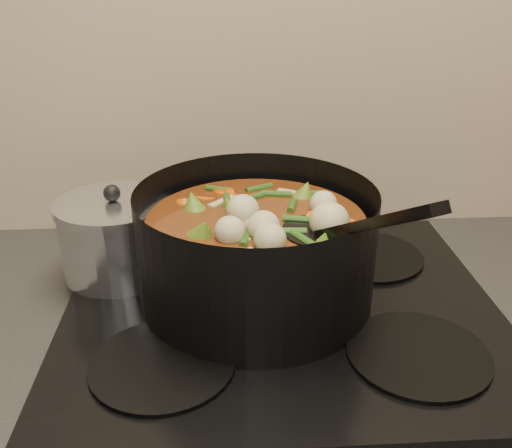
{
  "coord_description": "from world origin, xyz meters",
  "views": [
    {
      "loc": [
        -0.08,
        1.23,
        1.39
      ],
      "look_at": [
        -0.04,
        1.95,
        1.05
      ],
      "focal_mm": 40.0,
      "sensor_mm": 36.0,
      "label": 1
    }
  ],
  "objects": [
    {
      "name": "stovetop",
      "position": [
        0.0,
        1.93,
        0.92
      ],
      "size": [
        0.62,
        0.54,
        0.03
      ],
      "color": "black",
      "rests_on": "counter"
    },
    {
      "name": "stockpot",
      "position": [
        -0.03,
        1.95,
        1.01
      ],
      "size": [
        0.4,
        0.45,
        0.25
      ],
      "rotation": [
        0.0,
        0.0,
        0.21
      ],
      "color": "black",
      "rests_on": "stovetop"
    },
    {
      "name": "saucepan",
      "position": [
        -0.25,
        2.04,
        0.99
      ],
      "size": [
        0.18,
        0.18,
        0.15
      ],
      "rotation": [
        0.0,
        0.0,
        0.11
      ],
      "color": "silver",
      "rests_on": "stovetop"
    }
  ]
}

